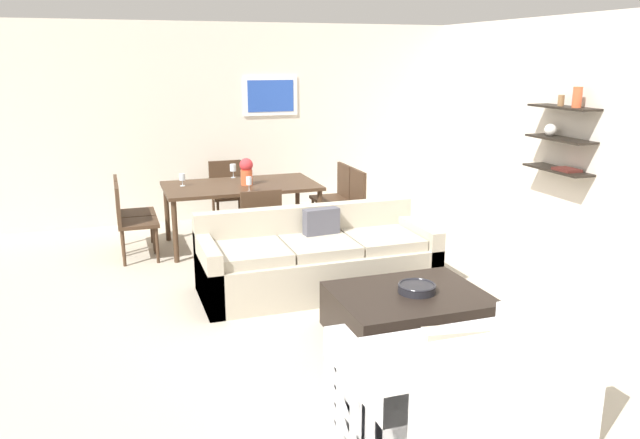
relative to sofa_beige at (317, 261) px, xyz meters
name	(u,v)px	position (x,y,z in m)	size (l,w,h in m)	color
ground_plane	(337,300)	(0.09, -0.34, -0.29)	(18.00, 18.00, 0.00)	#BCB29E
back_wall_unit	(271,121)	(0.39, 3.19, 1.06)	(8.40, 0.09, 2.70)	silver
right_wall_shelf_unit	(569,138)	(3.12, 0.26, 1.06)	(0.34, 8.20, 2.70)	silver
sofa_beige	(317,261)	(0.00, 0.00, 0.00)	(2.29, 0.90, 0.78)	#B2A893
loveseat_white	(459,390)	(0.03, -2.61, 0.00)	(1.41, 0.90, 0.78)	white
coffee_table	(408,314)	(0.37, -1.27, -0.10)	(1.21, 0.97, 0.38)	black
decorative_bowl	(417,288)	(0.43, -1.28, 0.13)	(0.31, 0.31, 0.07)	black
dining_table	(241,190)	(-0.37, 1.77, 0.39)	(1.82, 1.04, 0.75)	#422D1E
dining_chair_right_near	(349,200)	(0.94, 1.53, 0.21)	(0.44, 0.44, 0.88)	#422D1E
dining_chair_left_near	(130,217)	(-1.69, 1.53, 0.21)	(0.44, 0.44, 0.88)	#422D1E
dining_chair_left_far	(128,208)	(-1.69, 2.00, 0.21)	(0.44, 0.44, 0.88)	#422D1E
dining_chair_head	(227,189)	(-0.37, 2.69, 0.21)	(0.44, 0.44, 0.88)	#422D1E
dining_chair_foot	(259,223)	(-0.37, 0.84, 0.21)	(0.44, 0.44, 0.88)	#422D1E
dining_chair_right_far	(336,193)	(0.94, 2.00, 0.21)	(0.44, 0.44, 0.88)	#422D1E
wine_glass_left_far	(182,177)	(-1.05, 1.90, 0.56)	(0.07, 0.07, 0.15)	silver
wine_glass_foot	(249,181)	(-0.37, 1.31, 0.58)	(0.06, 0.06, 0.18)	silver
wine_glass_head	(233,168)	(-0.37, 2.23, 0.58)	(0.08, 0.08, 0.18)	silver
centerpiece_vase	(246,171)	(-0.31, 1.71, 0.63)	(0.16, 0.16, 0.32)	#D85933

